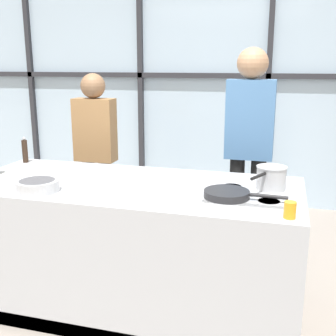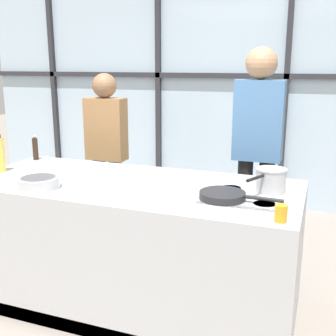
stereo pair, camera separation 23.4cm
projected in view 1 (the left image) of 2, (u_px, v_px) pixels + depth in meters
ground_plane at (133, 302)px, 3.04m from camera, size 18.00×18.00×0.00m
back_window_wall at (203, 87)px, 5.04m from camera, size 6.40×0.10×2.80m
demo_island at (132, 245)px, 2.93m from camera, size 2.26×0.97×0.90m
spectator_far_left at (96, 147)px, 3.90m from camera, size 0.38×0.22×1.60m
spectator_center_left at (249, 140)px, 3.50m from camera, size 0.39×0.25×1.81m
frying_pan at (228, 194)px, 2.53m from camera, size 0.50×0.28×0.04m
saucepan at (271, 177)px, 2.68m from camera, size 0.21×0.34×0.15m
white_plate at (74, 171)px, 3.11m from camera, size 0.27×0.27×0.01m
mixing_bowl at (37, 185)px, 2.65m from camera, size 0.27×0.27×0.07m
pepper_grinder at (25, 151)px, 3.41m from camera, size 0.04×0.04×0.21m
juice_glass_near at (290, 210)px, 2.19m from camera, size 0.06×0.06×0.09m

